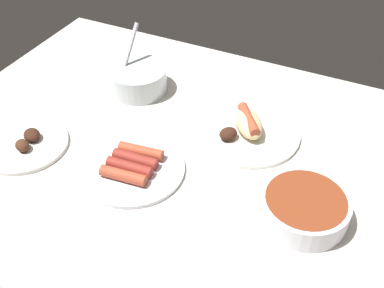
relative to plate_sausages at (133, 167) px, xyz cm
name	(u,v)px	position (x,y,z in cm)	size (l,w,h in cm)	color
ground_plane	(177,153)	(-5.41, -10.51, -2.58)	(120.00, 90.00, 3.00)	silver
plate_sausages	(133,167)	(0.00, 0.00, 0.00)	(22.73, 22.73, 3.49)	white
bowl_chili	(304,207)	(-36.89, -3.04, 1.89)	(17.31, 17.31, 5.42)	white
plate_grilled_meat	(25,144)	(26.69, 3.81, -0.32)	(20.10, 20.10, 3.54)	white
plate_hotdog_assembled	(247,129)	(-18.08, -22.29, 0.51)	(24.97, 24.97, 5.61)	white
bowl_coleslaw	(138,78)	(14.68, -27.43, 2.50)	(15.35, 15.35, 16.17)	silver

